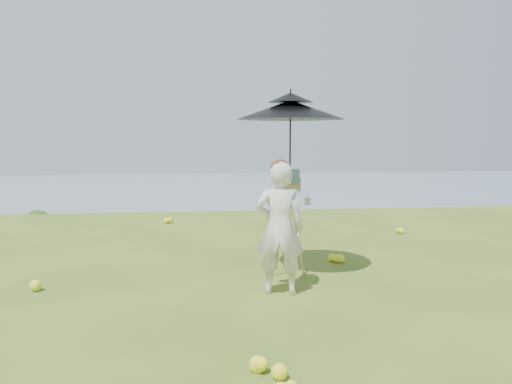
{
  "coord_description": "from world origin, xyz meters",
  "views": [
    {
      "loc": [
        -2.43,
        -4.79,
        1.82
      ],
      "look_at": [
        -1.43,
        3.71,
        0.83
      ],
      "focal_mm": 35.0,
      "sensor_mm": 36.0,
      "label": 1
    }
  ],
  "objects": [
    {
      "name": "moored_boats",
      "position": [
        -12.5,
        161.0,
        -33.65
      ],
      "size": [
        140.0,
        140.0,
        0.7
      ],
      "primitive_type": null,
      "color": "white",
      "rests_on": "bay_water"
    },
    {
      "name": "sun_umbrella",
      "position": [
        -1.28,
        1.31,
        1.76
      ],
      "size": [
        1.63,
        1.63,
        1.23
      ],
      "primitive_type": null,
      "rotation": [
        0.0,
        0.0,
        -0.26
      ],
      "color": "black",
      "rests_on": "field_easel"
    },
    {
      "name": "slope_trees",
      "position": [
        0.0,
        35.0,
        -15.0
      ],
      "size": [
        110.0,
        50.0,
        6.0
      ],
      "primitive_type": null,
      "color": "#1D4615",
      "rests_on": "forest_slope"
    },
    {
      "name": "painter",
      "position": [
        -1.51,
        0.71,
        0.76
      ],
      "size": [
        0.62,
        0.47,
        1.52
      ],
      "primitive_type": "imported",
      "rotation": [
        0.0,
        0.0,
        2.93
      ],
      "color": "beige",
      "rests_on": "ground"
    },
    {
      "name": "field_easel",
      "position": [
        -1.29,
        1.28,
        0.7
      ],
      "size": [
        0.59,
        0.59,
        1.4
      ],
      "primitive_type": null,
      "rotation": [
        0.0,
        0.0,
        -0.11
      ],
      "color": "#A37E44",
      "rests_on": "ground"
    },
    {
      "name": "shoreline_tier",
      "position": [
        0.0,
        75.0,
        -36.0
      ],
      "size": [
        170.0,
        28.0,
        8.0
      ],
      "primitive_type": "cube",
      "color": "#6A6054",
      "rests_on": "bay_water"
    },
    {
      "name": "harbor_town",
      "position": [
        0.0,
        75.0,
        -29.5
      ],
      "size": [
        110.0,
        22.0,
        5.0
      ],
      "primitive_type": null,
      "color": "beige",
      "rests_on": "shoreline_tier"
    },
    {
      "name": "ground",
      "position": [
        0.0,
        0.0,
        0.0
      ],
      "size": [
        14.0,
        14.0,
        0.0
      ],
      "primitive_type": "plane",
      "color": "#42681D",
      "rests_on": "ground"
    },
    {
      "name": "painter_cap",
      "position": [
        -1.51,
        0.71,
        1.48
      ],
      "size": [
        0.27,
        0.3,
        0.1
      ],
      "primitive_type": null,
      "rotation": [
        0.0,
        0.0,
        -0.23
      ],
      "color": "#C26A72",
      "rests_on": "painter"
    },
    {
      "name": "bay_water",
      "position": [
        0.0,
        240.0,
        -34.0
      ],
      "size": [
        700.0,
        700.0,
        0.0
      ],
      "primitive_type": "plane",
      "color": "gray",
      "rests_on": "ground"
    },
    {
      "name": "wildflowers",
      "position": [
        0.0,
        0.25,
        0.06
      ],
      "size": [
        10.0,
        10.5,
        0.12
      ],
      "primitive_type": null,
      "color": "yellow",
      "rests_on": "ground"
    }
  ]
}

